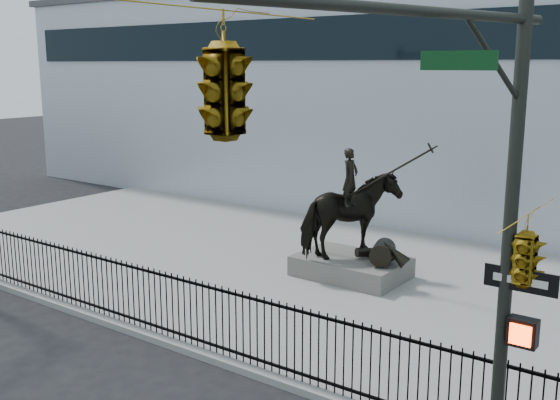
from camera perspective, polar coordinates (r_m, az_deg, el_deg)
The scene contains 7 objects.
ground at distance 13.94m, azimuth -11.84°, elevation -14.29°, with size 120.00×120.00×0.00m, color black.
plaza at distance 18.92m, azimuth 4.12°, elevation -6.73°, with size 30.00×12.00×0.15m, color gray.
building at distance 29.84m, azimuth 17.75°, elevation 8.20°, with size 44.00×14.00×9.00m, color #B2B9C2.
picket_fence at distance 14.37m, azimuth -8.26°, elevation -9.42°, with size 22.10×0.10×1.50m.
statue_plinth at distance 18.76m, azimuth 6.21°, elevation -5.79°, with size 2.99×2.06×0.56m, color #5B5853.
equestrian_statue at distance 18.34m, azimuth 6.47°, elevation -1.49°, with size 3.83×2.39×3.25m.
traffic_signal_right at distance 7.04m, azimuth 10.44°, elevation 1.67°, with size 2.17×6.86×7.00m.
Camera 1 is at (9.45, -8.26, 6.06)m, focal length 42.00 mm.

